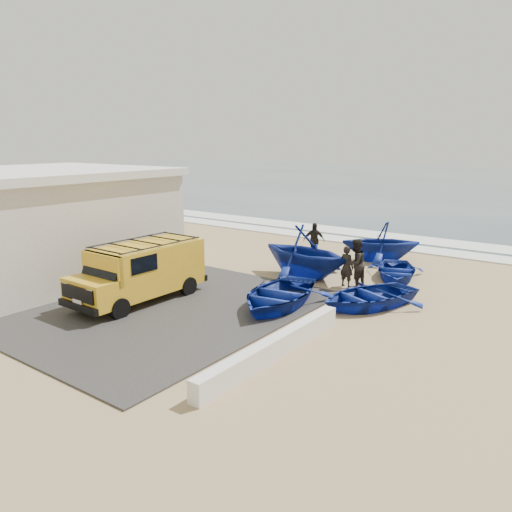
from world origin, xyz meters
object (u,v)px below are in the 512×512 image
Objects in this scene: fisherman_front at (347,266)px; fisherman_back at (314,241)px; parapet at (274,348)px; boat_near_left at (278,294)px; boat_mid_left at (304,252)px; fisherman_middle at (355,263)px; van at (141,270)px; boat_mid_right at (396,271)px; boat_far_left at (381,242)px; building at (35,223)px; boat_near_right at (368,296)px.

fisherman_back is (-3.33, 3.34, 0.05)m from fisherman_front.
boat_near_left reaches higher than parapet.
fisherman_middle is at bearing -82.48° from boat_mid_left.
fisherman_front is (0.78, 3.47, 0.37)m from boat_near_left.
boat_mid_right is at bearing 52.97° from van.
fisherman_front is at bearing -86.76° from boat_mid_left.
boat_near_left is 2.21× the size of fisherman_middle.
boat_far_left is (4.31, 10.42, -0.20)m from van.
parapet is at bearing -109.91° from boat_mid_right.
parapet is 7.87m from boat_mid_left.
fisherman_front is at bearing 27.84° from building.
fisherman_middle is 4.83m from fisherman_back.
fisherman_front is (-1.10, -2.19, 0.46)m from boat_mid_right.
fisherman_front reaches higher than boat_mid_right.
van is at bearing 162.33° from boat_mid_left.
boat_far_left reaches higher than fisherman_front.
building is at bearing -165.62° from fisherman_back.
boat_mid_right is at bearing 62.07° from boat_near_left.
van is at bearing 169.61° from parapet.
fisherman_front is at bearing 67.75° from boat_near_left.
building reaches higher than boat_mid_left.
boat_far_left reaches higher than parapet.
van is at bearing -161.24° from boat_near_left.
boat_near_left is at bearing -6.57° from fisherman_middle.
boat_mid_left is 1.26× the size of boat_mid_right.
parapet is 11.26m from fisherman_back.
boat_near_right is (6.56, 4.03, -0.73)m from van.
boat_near_right is 7.07m from fisherman_back.
boat_far_left is (-2.25, 6.40, 0.53)m from boat_near_right.
boat_far_left is at bearing 67.83° from van.
boat_far_left reaches higher than boat_near_right.
building is at bearing -176.51° from boat_near_left.
fisherman_front reaches higher than boat_near_left.
boat_mid_left is 3.74m from boat_mid_right.
boat_far_left is 2.18× the size of fisherman_front.
boat_mid_left reaches higher than boat_near_right.
building reaches higher than parapet.
van is 1.19× the size of boat_mid_left.
van is 1.49× the size of boat_mid_right.
parapet is 3.54× the size of fisherman_back.
fisherman_back is (7.77, 9.20, -1.32)m from building.
boat_near_left is 1.27× the size of boat_mid_right.
building is 12.94m from fisherman_middle.
boat_mid_left is 2.27m from fisherman_middle.
boat_mid_right is at bearing -49.87° from fisherman_back.
boat_far_left is at bearing -159.00° from fisherman_middle.
boat_near_left is 3.57m from fisherman_front.
fisherman_back reaches higher than parapet.
fisherman_back is at bearing -121.58° from fisherman_middle.
boat_near_left is 3.00m from boat_near_right.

